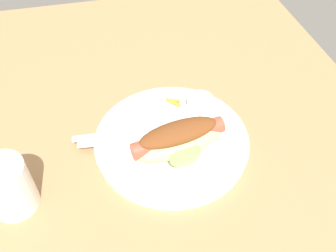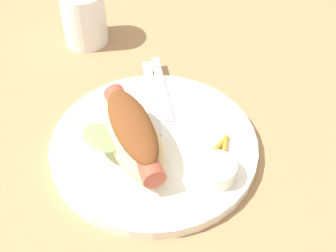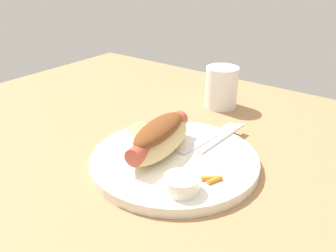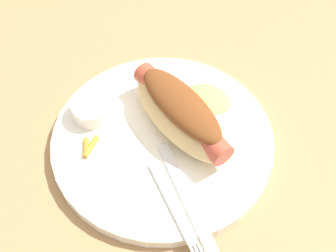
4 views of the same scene
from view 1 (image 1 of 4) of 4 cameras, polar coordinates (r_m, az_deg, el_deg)
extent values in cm
cube|color=#9E754C|center=(65.30, -0.99, -5.51)|extent=(120.00, 90.00, 1.80)
cylinder|color=white|center=(66.05, 0.58, -2.34)|extent=(28.10, 28.10, 1.60)
ellipsoid|color=#DBB77A|center=(62.01, 1.65, -2.35)|extent=(9.33, 17.45, 4.54)
cylinder|color=#B24733|center=(61.41, 1.66, -1.87)|extent=(5.69, 16.89, 2.95)
ellipsoid|color=brown|center=(60.42, 1.69, -1.04)|extent=(7.27, 14.72, 2.63)
ellipsoid|color=#7FC65B|center=(58.95, 2.74, -4.57)|extent=(6.93, 7.44, 1.09)
cylinder|color=white|center=(70.46, 5.12, 3.64)|extent=(5.19, 5.19, 2.26)
cube|color=silver|center=(66.53, -7.46, -1.09)|extent=(1.70, 11.30, 0.40)
cube|color=silver|center=(67.27, -13.61, -1.63)|extent=(0.44, 3.21, 0.40)
cube|color=silver|center=(66.97, -13.60, -1.91)|extent=(0.44, 3.21, 0.40)
cube|color=silver|center=(66.67, -13.59, -2.20)|extent=(0.44, 3.21, 0.40)
cube|color=silver|center=(65.35, -7.31, -2.26)|extent=(2.83, 15.89, 0.36)
cylinder|color=orange|center=(71.41, 0.85, 3.74)|extent=(2.88, 2.63, 0.74)
cylinder|color=orange|center=(71.86, 0.96, 4.05)|extent=(1.45, 2.46, 0.69)
cylinder|color=white|center=(60.47, -24.01, -8.82)|extent=(7.32, 7.32, 9.31)
camera|label=2|loc=(0.64, 54.71, 31.38)|focal=52.17mm
camera|label=3|loc=(0.92, 26.85, 31.49)|focal=39.09mm
camera|label=4|loc=(0.60, -41.69, 36.23)|focal=48.91mm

